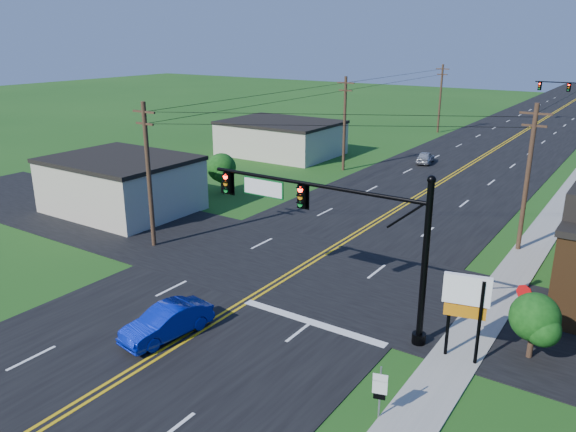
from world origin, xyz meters
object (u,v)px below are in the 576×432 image
Objects in this scene: signal_mast_main at (331,221)px; blue_car at (167,323)px; stop_sign at (523,297)px; signal_mast_far at (575,93)px; route_sign at (380,389)px.

signal_mast_main is 8.50m from blue_car.
signal_mast_main is 9.29m from stop_sign.
signal_mast_main is at bearing -90.08° from signal_mast_far.
signal_mast_main is 2.67× the size of blue_car.
signal_mast_far reaches higher than stop_sign.
signal_mast_main is at bearing 116.54° from route_sign.
stop_sign is at bearing 45.01° from blue_car.
blue_car is at bearing -127.45° from stop_sign.
signal_mast_far is (0.10, 72.00, -0.20)m from signal_mast_main.
route_sign is 0.98× the size of stop_sign.
signal_mast_main reaches higher than route_sign.
signal_mast_far is at bearing 77.21° from route_sign.
stop_sign is (7.75, 3.98, -3.24)m from signal_mast_main.
blue_car is (-5.06, -77.59, -3.85)m from signal_mast_far.
blue_car is at bearing -93.73° from signal_mast_far.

